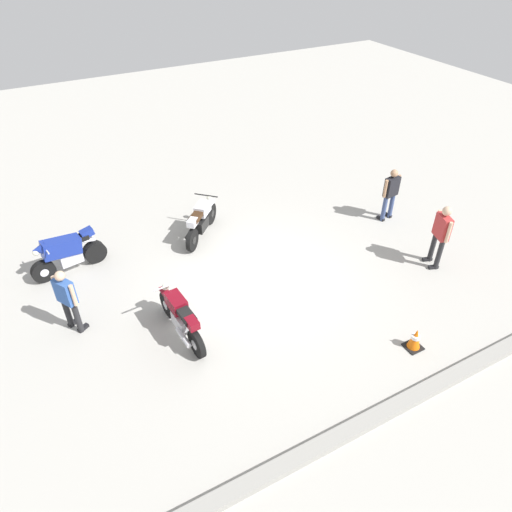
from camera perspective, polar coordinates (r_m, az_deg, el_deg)
name	(u,v)px	position (r m, az deg, el deg)	size (l,w,h in m)	color
ground_plane	(258,280)	(11.93, 0.20, -2.99)	(40.00, 40.00, 0.00)	#ADAAA3
curb_edge	(376,417)	(9.40, 14.44, -18.56)	(14.00, 0.30, 0.15)	gray
motorcycle_maroon_cruiser	(181,317)	(10.32, -9.20, -7.38)	(0.70, 2.09, 1.09)	black
motorcycle_silver_cruiser	(201,221)	(13.35, -6.75, 4.33)	(1.54, 1.58, 1.09)	black
motorcycle_blue_sportbike	(67,252)	(12.83, -22.17, 0.42)	(1.95, 0.70, 1.14)	black
person_in_blue_shirt	(67,298)	(10.84, -22.15, -4.73)	(0.48, 0.60, 1.64)	#262628
person_in_red_shirt	(441,232)	(12.76, 21.71, 2.72)	(0.43, 0.67, 1.77)	#262628
person_in_black_shirt	(391,192)	(14.41, 16.16, 7.56)	(0.65, 0.36, 1.65)	#384772
traffic_cone	(415,339)	(10.66, 18.92, -9.57)	(0.36, 0.36, 0.53)	black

